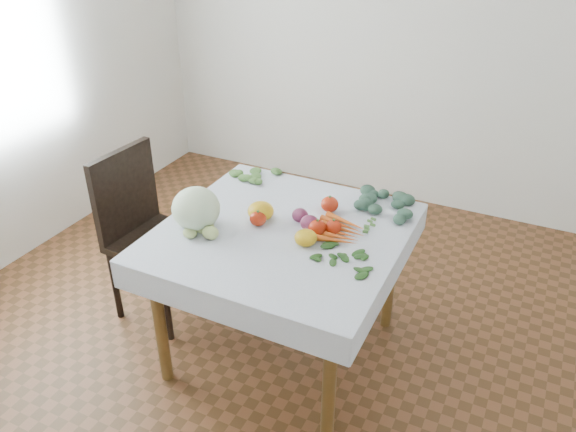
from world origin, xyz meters
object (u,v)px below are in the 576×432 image
object	(u,v)px
table	(282,248)
carrot_bunch	(340,231)
chair	(144,224)
heirloom_back	(261,211)
cabbage	(196,208)

from	to	relation	value
table	carrot_bunch	distance (m)	0.30
chair	carrot_bunch	world-z (taller)	chair
table	chair	bearing A→B (deg)	179.35
heirloom_back	carrot_bunch	bearing A→B (deg)	5.62
table	chair	world-z (taller)	chair
chair	heirloom_back	size ratio (longest dim) A/B	7.53
table	heirloom_back	bearing A→B (deg)	160.99
table	carrot_bunch	bearing A→B (deg)	18.57
table	cabbage	bearing A→B (deg)	-157.89
chair	table	bearing A→B (deg)	-0.65
table	cabbage	distance (m)	0.46
table	heirloom_back	distance (m)	0.21
cabbage	chair	bearing A→B (deg)	161.46
chair	cabbage	world-z (taller)	chair
table	carrot_bunch	size ratio (longest dim) A/B	3.80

